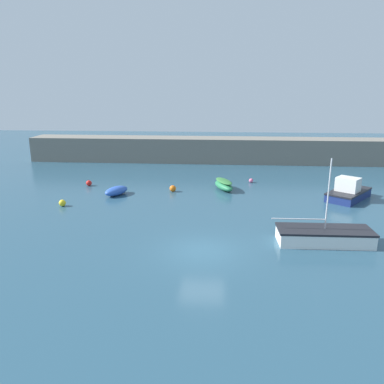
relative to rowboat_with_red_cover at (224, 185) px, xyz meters
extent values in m
cube|color=#284C60|center=(-1.20, -13.20, -0.56)|extent=(120.00, 120.00, 0.20)
cube|color=slate|center=(-1.20, 13.35, 1.00)|extent=(44.64, 3.71, 2.92)
ellipsoid|color=#287A4C|center=(0.00, 0.00, -0.09)|extent=(2.18, 3.29, 0.74)
ellipsoid|color=#337238|center=(0.00, 0.00, 0.33)|extent=(1.97, 2.96, 0.24)
cube|color=white|center=(5.70, -11.55, -0.07)|extent=(5.26, 2.01, 0.77)
cube|color=black|center=(5.70, -11.55, 0.37)|extent=(5.37, 2.05, 0.12)
cylinder|color=silver|center=(5.70, -11.55, 2.41)|extent=(0.08, 0.08, 4.18)
cylinder|color=silver|center=(4.18, -11.58, 0.99)|extent=(3.05, 0.13, 0.07)
cube|color=navy|center=(10.04, -2.12, -0.15)|extent=(4.38, 4.74, 0.61)
cube|color=black|center=(10.04, -2.12, 0.21)|extent=(4.47, 4.84, 0.12)
cube|color=silver|center=(9.83, -2.38, 0.76)|extent=(2.08, 2.02, 1.23)
ellipsoid|color=#2D56B7|center=(-8.97, -2.46, -0.09)|extent=(2.15, 2.61, 0.74)
sphere|color=#EA668C|center=(2.61, 2.83, -0.26)|extent=(0.40, 0.40, 0.40)
sphere|color=red|center=(-12.35, 0.42, -0.20)|extent=(0.52, 0.52, 0.52)
sphere|color=yellow|center=(-12.22, -5.84, -0.20)|extent=(0.51, 0.51, 0.51)
sphere|color=orange|center=(-4.40, -1.00, -0.17)|extent=(0.56, 0.56, 0.56)
camera|label=1|loc=(-0.28, -32.08, 8.09)|focal=35.00mm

